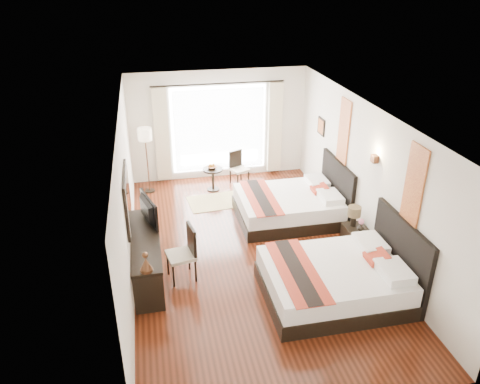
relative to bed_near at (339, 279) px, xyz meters
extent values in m
cube|color=#351509|center=(-1.13, 1.62, -0.35)|extent=(4.50, 7.50, 0.01)
cube|color=white|center=(-1.13, 1.62, 2.45)|extent=(4.50, 7.50, 0.02)
cube|color=silver|center=(1.11, 1.62, 1.06)|extent=(0.01, 7.50, 2.80)
cube|color=silver|center=(-3.38, 1.62, 1.06)|extent=(0.01, 7.50, 2.80)
cube|color=silver|center=(-1.13, 5.37, 1.06)|extent=(4.50, 0.01, 2.80)
cube|color=silver|center=(-1.13, -2.12, 1.06)|extent=(4.50, 0.01, 2.80)
cube|color=white|center=(-1.13, 5.35, 0.96)|extent=(2.40, 0.02, 2.20)
cube|color=white|center=(-1.13, 5.29, 0.96)|extent=(2.30, 0.02, 2.10)
cube|color=beige|center=(-2.58, 5.25, 0.94)|extent=(0.35, 0.14, 2.35)
cube|color=beige|center=(0.32, 5.25, 0.94)|extent=(0.35, 0.14, 2.35)
cube|color=maroon|center=(1.10, 0.00, 1.61)|extent=(0.03, 0.50, 1.35)
cube|color=maroon|center=(1.10, 2.76, 1.61)|extent=(0.03, 0.50, 1.35)
cube|color=#492B1A|center=(1.06, 1.27, 1.58)|extent=(0.10, 0.14, 0.14)
cube|color=black|center=(-3.35, 1.28, 1.21)|extent=(0.04, 1.25, 0.95)
cube|color=white|center=(-3.33, 1.28, 1.21)|extent=(0.01, 1.12, 0.82)
cube|color=black|center=(-0.11, 0.00, -0.20)|extent=(2.27, 1.77, 0.28)
cube|color=white|center=(-0.11, 0.00, 0.10)|extent=(2.21, 1.73, 0.33)
cube|color=black|center=(1.07, 0.00, 0.32)|extent=(0.08, 1.77, 1.33)
cube|color=#AE2C1C|center=(-0.75, 0.00, 0.27)|extent=(0.61, 1.83, 0.02)
cube|color=black|center=(-0.06, 2.76, -0.21)|extent=(2.17, 1.69, 0.26)
cube|color=white|center=(-0.06, 2.76, 0.08)|extent=(2.11, 1.65, 0.32)
cube|color=black|center=(1.07, 2.76, 0.29)|extent=(0.08, 1.69, 1.27)
cube|color=#AE2C1C|center=(-0.66, 2.76, 0.25)|extent=(0.58, 1.75, 0.02)
cube|color=black|center=(0.88, 1.27, -0.09)|extent=(0.42, 0.52, 0.50)
cylinder|color=black|center=(0.84, 1.37, 0.26)|extent=(0.11, 0.11, 0.21)
cylinder|color=#3C301D|center=(0.84, 1.37, 0.47)|extent=(0.26, 0.26, 0.19)
imported|color=black|center=(0.90, 1.16, 0.23)|extent=(0.17, 0.17, 0.14)
cube|color=black|center=(-3.12, 1.28, 0.04)|extent=(0.50, 2.20, 0.76)
imported|color=black|center=(-3.10, 1.83, 0.67)|extent=(0.36, 0.89, 0.51)
cube|color=tan|center=(-2.54, 1.03, 0.13)|extent=(0.55, 0.55, 0.06)
cube|color=black|center=(-2.33, 1.07, 0.41)|extent=(0.13, 0.44, 0.53)
cylinder|color=black|center=(-2.99, 4.78, -0.33)|extent=(0.25, 0.25, 0.03)
cylinder|color=#492B1A|center=(-2.99, 4.78, 0.38)|extent=(0.03, 0.03, 1.39)
cylinder|color=beige|center=(-2.99, 4.78, 1.15)|extent=(0.33, 0.33, 0.29)
cylinder|color=black|center=(-1.44, 4.54, -0.06)|extent=(0.50, 0.50, 0.57)
imported|color=#492B1A|center=(-1.45, 4.55, 0.26)|extent=(0.30, 0.30, 0.06)
cube|color=tan|center=(-0.72, 4.76, 0.05)|extent=(0.52, 0.52, 0.05)
cube|color=black|center=(-0.79, 4.92, 0.29)|extent=(0.36, 0.19, 0.44)
cube|color=tan|center=(-1.46, 3.87, -0.34)|extent=(1.39, 1.01, 0.01)
camera|label=1|loc=(-2.91, -5.93, 4.73)|focal=35.00mm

